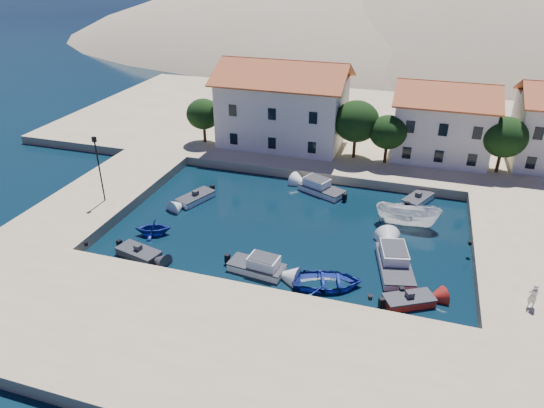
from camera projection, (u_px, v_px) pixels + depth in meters
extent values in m
plane|color=black|center=(254.00, 296.00, 34.30)|extent=(400.00, 400.00, 0.00)
cube|color=tan|center=(220.00, 350.00, 29.00)|extent=(52.00, 12.00, 1.00)
cube|color=tan|center=(105.00, 194.00, 47.55)|extent=(8.00, 20.00, 1.00)
cube|color=tan|center=(360.00, 126.00, 65.63)|extent=(80.00, 36.00, 1.00)
ellipsoid|color=tan|center=(349.00, 114.00, 139.16)|extent=(198.00, 126.00, 72.00)
ellipsoid|color=tan|center=(506.00, 124.00, 146.46)|extent=(220.00, 176.00, 99.00)
cube|color=white|center=(283.00, 112.00, 57.33)|extent=(14.00, 9.00, 7.50)
pyramid|color=#AB4326|center=(284.00, 70.00, 55.07)|extent=(14.70, 9.45, 2.20)
cube|color=white|center=(442.00, 128.00, 53.64)|extent=(10.00, 8.00, 6.50)
pyramid|color=#AB4326|center=(448.00, 91.00, 51.71)|extent=(10.50, 8.40, 1.80)
cylinder|color=#382314|center=(205.00, 132.00, 58.34)|extent=(0.36, 0.36, 2.50)
ellipsoid|color=black|center=(203.00, 114.00, 57.29)|extent=(4.00, 4.00, 3.60)
cylinder|color=#382314|center=(354.00, 145.00, 53.88)|extent=(0.36, 0.36, 3.00)
ellipsoid|color=black|center=(356.00, 121.00, 52.62)|extent=(5.00, 5.00, 4.50)
cylinder|color=#382314|center=(386.00, 152.00, 52.65)|extent=(0.36, 0.36, 2.50)
ellipsoid|color=black|center=(388.00, 132.00, 51.60)|extent=(4.00, 4.00, 3.60)
cylinder|color=#382314|center=(499.00, 160.00, 50.39)|extent=(0.36, 0.36, 2.75)
ellipsoid|color=black|center=(504.00, 137.00, 49.24)|extent=(4.60, 4.60, 4.14)
cylinder|color=black|center=(100.00, 171.00, 43.83)|extent=(0.14, 0.14, 6.00)
cube|color=black|center=(94.00, 139.00, 42.43)|extent=(0.35, 0.25, 0.45)
cylinder|color=black|center=(86.00, 244.00, 38.23)|extent=(0.36, 0.36, 0.30)
cylinder|color=black|center=(370.00, 298.00, 32.32)|extent=(0.36, 0.36, 0.30)
cylinder|color=black|center=(470.00, 243.00, 38.32)|extent=(0.36, 0.36, 0.30)
cube|color=#36363B|center=(139.00, 254.00, 38.63)|extent=(3.84, 2.39, 0.90)
cube|color=#36363B|center=(138.00, 250.00, 38.47)|extent=(3.93, 2.44, 0.10)
cube|color=#36363B|center=(138.00, 248.00, 38.37)|extent=(0.60, 0.60, 0.50)
cube|color=white|center=(257.00, 268.00, 36.85)|extent=(4.38, 2.27, 0.90)
cube|color=#36363B|center=(257.00, 265.00, 36.69)|extent=(4.48, 2.32, 0.10)
cube|color=white|center=(256.00, 261.00, 36.52)|extent=(2.39, 1.78, 0.90)
imported|color=navy|center=(327.00, 286.00, 35.35)|extent=(5.92, 4.90, 1.06)
cube|color=maroon|center=(409.00, 301.00, 33.40)|extent=(3.67, 2.94, 0.90)
cube|color=#36363B|center=(409.00, 297.00, 33.25)|extent=(3.75, 3.01, 0.10)
cube|color=#36363B|center=(410.00, 295.00, 33.15)|extent=(0.68, 0.68, 0.50)
cube|color=white|center=(394.00, 267.00, 37.04)|extent=(3.45, 5.93, 0.90)
cube|color=#36363B|center=(395.00, 263.00, 36.89)|extent=(3.52, 6.07, 0.10)
cube|color=white|center=(395.00, 259.00, 36.72)|extent=(2.53, 3.30, 0.90)
imported|color=white|center=(406.00, 225.00, 43.09)|extent=(5.63, 2.15, 2.17)
cube|color=white|center=(418.00, 200.00, 46.93)|extent=(3.02, 3.88, 0.90)
cube|color=#36363B|center=(418.00, 197.00, 46.78)|extent=(3.09, 3.97, 0.10)
cube|color=#36363B|center=(418.00, 195.00, 46.67)|extent=(0.67, 0.67, 0.50)
imported|color=navy|center=(154.00, 234.00, 41.75)|extent=(3.76, 3.52, 1.59)
cube|color=white|center=(196.00, 198.00, 47.23)|extent=(2.97, 4.16, 0.90)
cube|color=#36363B|center=(196.00, 195.00, 47.08)|extent=(3.03, 4.25, 0.10)
cube|color=#36363B|center=(195.00, 193.00, 46.98)|extent=(0.65, 0.65, 0.50)
cube|color=white|center=(322.00, 191.00, 48.72)|extent=(4.99, 3.65, 0.90)
cube|color=#36363B|center=(322.00, 188.00, 48.57)|extent=(5.10, 3.73, 0.10)
cube|color=white|center=(322.00, 184.00, 48.40)|extent=(2.89, 2.50, 0.90)
imported|color=silver|center=(533.00, 296.00, 31.32)|extent=(0.76, 0.61, 1.79)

